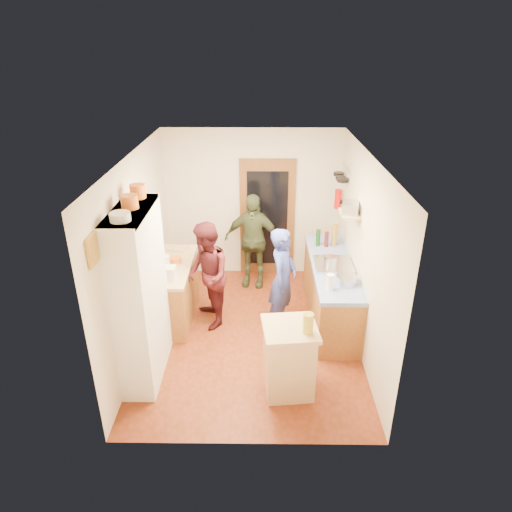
{
  "coord_description": "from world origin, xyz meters",
  "views": [
    {
      "loc": [
        0.14,
        -5.51,
        3.88
      ],
      "look_at": [
        0.08,
        0.15,
        1.19
      ],
      "focal_mm": 32.0,
      "sensor_mm": 36.0,
      "label": 1
    }
  ],
  "objects_px": {
    "person_hob": "(284,280)",
    "person_left": "(208,275)",
    "island_base": "(289,361)",
    "person_back": "(253,241)",
    "right_counter_base": "(330,292)",
    "hutch_body": "(141,296)"
  },
  "relations": [
    {
      "from": "island_base",
      "to": "person_hob",
      "type": "bearing_deg",
      "value": 90.14
    },
    {
      "from": "person_back",
      "to": "right_counter_base",
      "type": "bearing_deg",
      "value": -31.14
    },
    {
      "from": "person_left",
      "to": "hutch_body",
      "type": "bearing_deg",
      "value": -48.62
    },
    {
      "from": "person_back",
      "to": "hutch_body",
      "type": "bearing_deg",
      "value": -109.71
    },
    {
      "from": "person_left",
      "to": "right_counter_base",
      "type": "bearing_deg",
      "value": 77.74
    },
    {
      "from": "hutch_body",
      "to": "right_counter_base",
      "type": "height_order",
      "value": "hutch_body"
    },
    {
      "from": "island_base",
      "to": "person_back",
      "type": "distance_m",
      "value": 2.75
    },
    {
      "from": "island_base",
      "to": "person_back",
      "type": "xyz_separation_m",
      "value": [
        -0.47,
        2.68,
        0.39
      ]
    },
    {
      "from": "right_counter_base",
      "to": "island_base",
      "type": "xyz_separation_m",
      "value": [
        -0.72,
        -1.65,
        0.01
      ]
    },
    {
      "from": "person_hob",
      "to": "person_left",
      "type": "distance_m",
      "value": 1.1
    },
    {
      "from": "right_counter_base",
      "to": "person_hob",
      "type": "xyz_separation_m",
      "value": [
        -0.72,
        -0.29,
        0.35
      ]
    },
    {
      "from": "person_hob",
      "to": "person_left",
      "type": "height_order",
      "value": "person_left"
    },
    {
      "from": "right_counter_base",
      "to": "hutch_body",
      "type": "bearing_deg",
      "value": -152.53
    },
    {
      "from": "right_counter_base",
      "to": "person_back",
      "type": "xyz_separation_m",
      "value": [
        -1.19,
        1.03,
        0.4
      ]
    },
    {
      "from": "person_left",
      "to": "person_back",
      "type": "height_order",
      "value": "person_back"
    },
    {
      "from": "right_counter_base",
      "to": "island_base",
      "type": "distance_m",
      "value": 1.8
    },
    {
      "from": "right_counter_base",
      "to": "person_left",
      "type": "distance_m",
      "value": 1.87
    },
    {
      "from": "hutch_body",
      "to": "person_hob",
      "type": "distance_m",
      "value": 2.07
    },
    {
      "from": "right_counter_base",
      "to": "person_left",
      "type": "bearing_deg",
      "value": -174.65
    },
    {
      "from": "right_counter_base",
      "to": "person_left",
      "type": "relative_size",
      "value": 1.37
    },
    {
      "from": "person_left",
      "to": "person_hob",
      "type": "bearing_deg",
      "value": 66.3
    },
    {
      "from": "hutch_body",
      "to": "right_counter_base",
      "type": "xyz_separation_m",
      "value": [
        2.5,
        1.3,
        -0.68
      ]
    }
  ]
}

